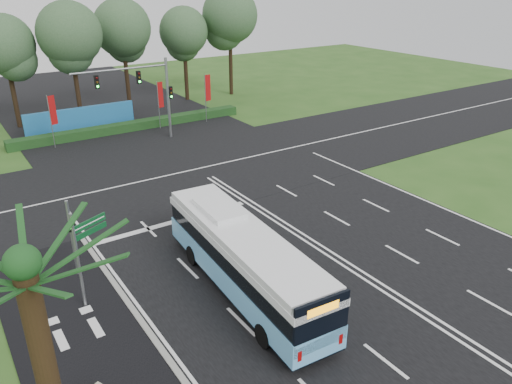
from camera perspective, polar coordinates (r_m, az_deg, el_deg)
ground at (r=28.31m, az=4.23°, el=-4.77°), size 120.00×120.00×0.00m
road_main at (r=28.30m, az=4.23°, el=-4.74°), size 20.00×120.00×0.04m
road_cross at (r=37.58m, az=-7.01°, el=2.55°), size 120.00×14.00×0.05m
bike_path at (r=21.47m, az=-18.84°, el=-16.55°), size 5.00×18.00×0.06m
kerb_strip at (r=21.92m, az=-12.67°, el=-14.68°), size 0.25×18.00×0.12m
city_bus at (r=22.61m, az=-1.41°, el=-7.70°), size 3.20×11.79×3.35m
pedestrian_signal at (r=25.06m, az=-20.27°, el=-4.71°), size 0.34×0.44×3.95m
street_sign at (r=22.50m, az=-19.13°, el=-5.96°), size 1.63×0.81×4.55m
banner_flag_left at (r=44.70m, az=-22.26°, el=8.30°), size 0.63×0.28×4.49m
banner_flag_mid at (r=47.92m, az=-10.92°, el=10.53°), size 0.64×0.23×4.45m
banner_flag_right at (r=49.42m, az=-5.59°, el=11.42°), size 0.69×0.18×4.71m
palm_tree at (r=13.49m, az=-24.60°, el=-10.06°), size 3.20×3.20×7.65m
traffic_light_gantry at (r=43.86m, az=-12.28°, el=11.58°), size 8.41×0.28×7.00m
hedge at (r=48.43m, az=-13.89°, el=7.34°), size 22.00×1.20×0.80m
blue_hoarding at (r=49.46m, az=-19.36°, el=7.87°), size 10.00×0.30×2.20m
eucalyptus_row at (r=53.16m, az=-19.46°, el=16.76°), size 43.12×8.97×12.29m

